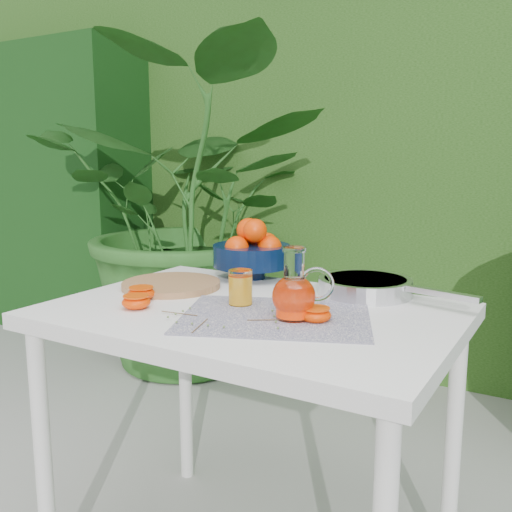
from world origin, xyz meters
The scene contains 11 objects.
hedge_backdrop centered at (0.06, 2.06, 1.19)m, with size 8.00×1.65×2.50m.
potted_plant_left centered at (-1.01, 1.26, 0.83)m, with size 1.65×1.65×1.65m, color #2C5E20.
white_table centered at (0.07, 0.02, 0.67)m, with size 1.00×0.70×0.75m.
placemat centered at (0.16, -0.02, 0.75)m, with size 0.44×0.34×0.00m, color #0B0D3F.
cutting_board centered at (-0.24, 0.10, 0.76)m, with size 0.28×0.28×0.02m, color #A36E49.
fruit_bowl centered at (-0.11, 0.33, 0.84)m, with size 0.31×0.31×0.19m.
juice_pitcher centered at (0.21, -0.02, 0.81)m, with size 0.15×0.13×0.17m.
juice_tumbler centered at (0.03, 0.03, 0.80)m, with size 0.07×0.07×0.09m.
saute_pan centered at (0.27, 0.30, 0.78)m, with size 0.47×0.31×0.05m.
orange_halves centered at (-0.05, -0.06, 0.77)m, with size 0.58×0.22×0.04m.
thyme_sprigs centered at (0.07, -0.12, 0.76)m, with size 0.33×0.24×0.01m.
Camera 1 is at (0.78, -1.17, 1.13)m, focal length 40.00 mm.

